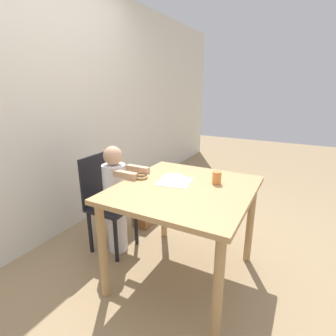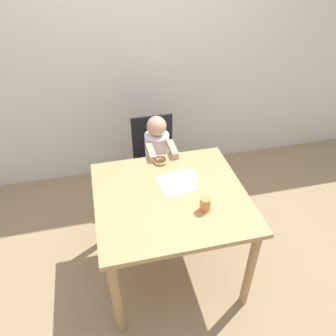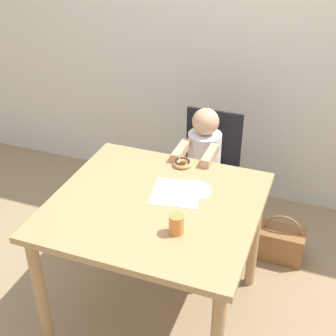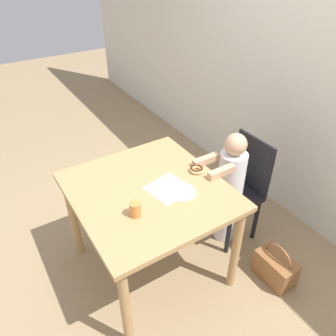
{
  "view_description": "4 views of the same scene",
  "coord_description": "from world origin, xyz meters",
  "px_view_note": "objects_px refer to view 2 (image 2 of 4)",
  "views": [
    {
      "loc": [
        -1.63,
        -0.73,
        1.48
      ],
      "look_at": [
        0.01,
        0.14,
        0.9
      ],
      "focal_mm": 28.0,
      "sensor_mm": 36.0,
      "label": 1
    },
    {
      "loc": [
        -0.4,
        -1.6,
        2.24
      ],
      "look_at": [
        0.01,
        0.14,
        0.9
      ],
      "focal_mm": 35.0,
      "sensor_mm": 36.0,
      "label": 2
    },
    {
      "loc": [
        0.72,
        -1.75,
        2.11
      ],
      "look_at": [
        0.01,
        0.14,
        0.9
      ],
      "focal_mm": 50.0,
      "sensor_mm": 36.0,
      "label": 3
    },
    {
      "loc": [
        1.47,
        -0.78,
        2.11
      ],
      "look_at": [
        0.01,
        0.14,
        0.9
      ],
      "focal_mm": 35.0,
      "sensor_mm": 36.0,
      "label": 4
    }
  ],
  "objects_px": {
    "handbag": "(210,188)",
    "cup": "(205,204)",
    "child_figure": "(158,166)",
    "chair": "(155,164)",
    "donut": "(160,161)"
  },
  "relations": [
    {
      "from": "child_figure",
      "to": "cup",
      "type": "bearing_deg",
      "value": -81.64
    },
    {
      "from": "donut",
      "to": "child_figure",
      "type": "bearing_deg",
      "value": 82.97
    },
    {
      "from": "chair",
      "to": "cup",
      "type": "height_order",
      "value": "chair"
    },
    {
      "from": "donut",
      "to": "chair",
      "type": "bearing_deg",
      "value": 84.85
    },
    {
      "from": "child_figure",
      "to": "cup",
      "type": "distance_m",
      "value": 0.93
    },
    {
      "from": "handbag",
      "to": "cup",
      "type": "relative_size",
      "value": 3.57
    },
    {
      "from": "child_figure",
      "to": "cup",
      "type": "relative_size",
      "value": 10.65
    },
    {
      "from": "handbag",
      "to": "cup",
      "type": "xyz_separation_m",
      "value": [
        -0.41,
        -0.91,
        0.71
      ]
    },
    {
      "from": "child_figure",
      "to": "donut",
      "type": "height_order",
      "value": "child_figure"
    },
    {
      "from": "handbag",
      "to": "chair",
      "type": "bearing_deg",
      "value": 172.22
    },
    {
      "from": "child_figure",
      "to": "donut",
      "type": "relative_size",
      "value": 9.71
    },
    {
      "from": "chair",
      "to": "child_figure",
      "type": "relative_size",
      "value": 0.9
    },
    {
      "from": "chair",
      "to": "cup",
      "type": "xyz_separation_m",
      "value": [
        0.13,
        -0.98,
        0.37
      ]
    },
    {
      "from": "child_figure",
      "to": "donut",
      "type": "distance_m",
      "value": 0.41
    },
    {
      "from": "chair",
      "to": "child_figure",
      "type": "bearing_deg",
      "value": -90.0
    }
  ]
}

